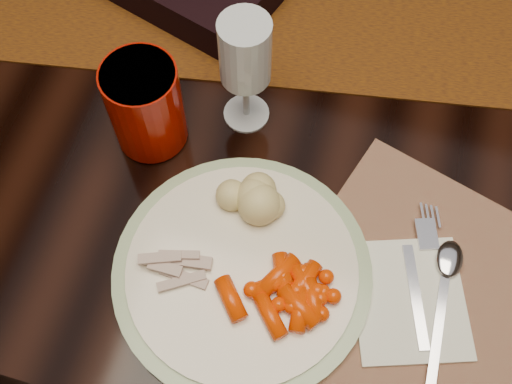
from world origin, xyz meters
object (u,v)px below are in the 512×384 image
(baby_carrots, at_px, (275,289))
(turkey_shreds, at_px, (173,266))
(dinner_plate, at_px, (242,272))
(napkin, at_px, (409,300))
(placemat_main, at_px, (485,346))
(dining_table, at_px, (312,183))
(mashed_potatoes, at_px, (254,189))
(wine_glass, at_px, (245,74))
(red_cup, at_px, (145,106))

(baby_carrots, height_order, turkey_shreds, same)
(dinner_plate, bearing_deg, napkin, 6.63)
(placemat_main, xyz_separation_m, dinner_plate, (-0.26, 0.01, 0.01))
(placemat_main, xyz_separation_m, turkey_shreds, (-0.33, -0.01, 0.03))
(placemat_main, height_order, napkin, napkin)
(dining_table, distance_m, placemat_main, 0.56)
(mashed_potatoes, distance_m, wine_glass, 0.13)
(dinner_plate, bearing_deg, turkey_shreds, -164.68)
(dining_table, bearing_deg, napkin, -63.96)
(mashed_potatoes, xyz_separation_m, wine_glass, (-0.04, 0.12, 0.04))
(dinner_plate, relative_size, red_cup, 2.39)
(baby_carrots, distance_m, red_cup, 0.25)
(red_cup, bearing_deg, wine_glass, 30.90)
(dining_table, xyz_separation_m, red_cup, (-0.18, -0.19, 0.44))
(dinner_plate, relative_size, wine_glass, 1.72)
(dining_table, height_order, dinner_plate, dinner_plate)
(dining_table, relative_size, baby_carrots, 18.42)
(placemat_main, xyz_separation_m, red_cup, (-0.42, 0.15, 0.06))
(mashed_potatoes, bearing_deg, baby_carrots, -62.69)
(red_cup, distance_m, wine_glass, 0.12)
(dining_table, relative_size, wine_glass, 11.05)
(dining_table, distance_m, red_cup, 0.51)
(dinner_plate, xyz_separation_m, baby_carrots, (0.04, -0.01, 0.02))
(baby_carrots, bearing_deg, dining_table, 91.96)
(dinner_plate, xyz_separation_m, wine_glass, (-0.06, 0.20, 0.07))
(turkey_shreds, xyz_separation_m, wine_glass, (0.01, 0.22, 0.05))
(baby_carrots, height_order, mashed_potatoes, mashed_potatoes)
(turkey_shreds, height_order, red_cup, red_cup)
(mashed_potatoes, bearing_deg, red_cup, 158.11)
(red_cup, height_order, wine_glass, wine_glass)
(placemat_main, relative_size, red_cup, 3.68)
(dinner_plate, xyz_separation_m, red_cup, (-0.16, 0.14, 0.05))
(turkey_shreds, distance_m, napkin, 0.25)
(dining_table, height_order, napkin, napkin)
(turkey_shreds, bearing_deg, dinner_plate, 15.32)
(turkey_shreds, bearing_deg, placemat_main, 2.39)
(dining_table, distance_m, baby_carrots, 0.53)
(napkin, bearing_deg, red_cup, 141.19)
(mashed_potatoes, bearing_deg, napkin, -18.52)
(placemat_main, xyz_separation_m, mashed_potatoes, (-0.27, 0.09, 0.04))
(baby_carrots, height_order, red_cup, red_cup)
(dinner_plate, relative_size, mashed_potatoes, 3.16)
(wine_glass, bearing_deg, baby_carrots, -66.27)
(placemat_main, bearing_deg, red_cup, 178.09)
(dining_table, height_order, turkey_shreds, turkey_shreds)
(placemat_main, height_order, red_cup, red_cup)
(dining_table, relative_size, dinner_plate, 6.41)
(baby_carrots, bearing_deg, mashed_potatoes, 117.31)
(baby_carrots, relative_size, wine_glass, 0.60)
(baby_carrots, height_order, wine_glass, wine_glass)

